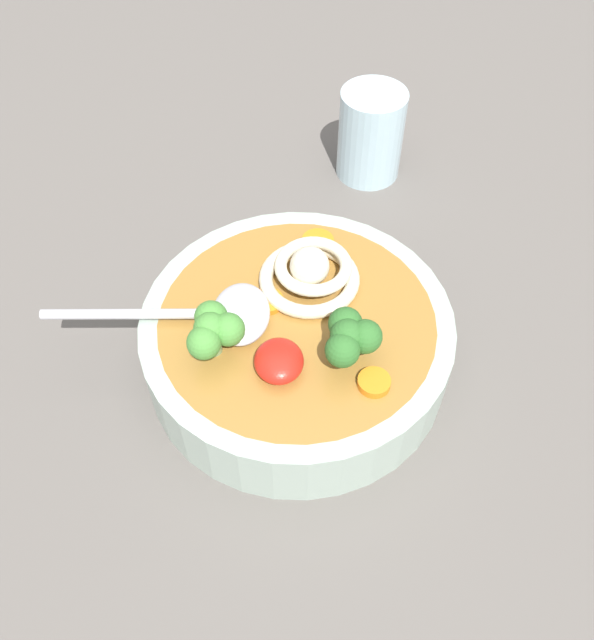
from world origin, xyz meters
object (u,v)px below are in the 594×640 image
(drinking_glass, at_px, (371,134))
(soup_spoon, at_px, (222,314))
(soup_bowl, at_px, (297,341))
(noodle_pile, at_px, (310,272))

(drinking_glass, bearing_deg, soup_spoon, 148.73)
(soup_bowl, bearing_deg, drinking_glass, -20.14)
(soup_bowl, xyz_separation_m, soup_spoon, (0.00, 0.06, 0.04))
(soup_bowl, distance_m, soup_spoon, 0.07)
(soup_bowl, relative_size, drinking_glass, 2.62)
(noodle_pile, bearing_deg, soup_bowl, 161.42)
(soup_bowl, bearing_deg, noodle_pile, -18.58)
(noodle_pile, distance_m, soup_spoon, 0.08)
(soup_bowl, xyz_separation_m, noodle_pile, (0.04, -0.01, 0.04))
(noodle_pile, xyz_separation_m, drinking_glass, (0.20, -0.08, -0.02))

